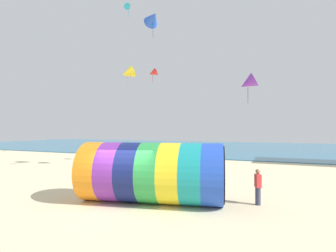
% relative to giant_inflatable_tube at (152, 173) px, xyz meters
% --- Properties ---
extents(ground_plane, '(120.00, 120.00, 0.00)m').
position_rel_giant_inflatable_tube_xyz_m(ground_plane, '(-0.84, -1.23, -1.40)').
color(ground_plane, beige).
extents(sea, '(120.00, 40.00, 0.10)m').
position_rel_giant_inflatable_tube_xyz_m(sea, '(-0.84, 38.12, -1.35)').
color(sea, teal).
rests_on(sea, ground).
extents(giant_inflatable_tube, '(7.02, 4.06, 2.80)m').
position_rel_giant_inflatable_tube_xyz_m(giant_inflatable_tube, '(0.00, 0.00, 0.00)').
color(giant_inflatable_tube, orange).
rests_on(giant_inflatable_tube, ground).
extents(kite_handler, '(0.34, 0.42, 1.62)m').
position_rel_giant_inflatable_tube_xyz_m(kite_handler, '(4.61, 1.46, -0.58)').
color(kite_handler, '#383D56').
rests_on(kite_handler, ground).
extents(kite_cyan_delta, '(0.96, 1.04, 1.61)m').
position_rel_giant_inflatable_tube_xyz_m(kite_cyan_delta, '(-11.30, 16.67, 17.03)').
color(kite_cyan_delta, '#2DB2C6').
extents(kite_purple_delta, '(1.39, 1.04, 2.06)m').
position_rel_giant_inflatable_tube_xyz_m(kite_purple_delta, '(3.64, 7.35, 5.16)').
color(kite_purple_delta, purple).
extents(kite_red_delta, '(1.21, 1.14, 1.48)m').
position_rel_giant_inflatable_tube_xyz_m(kite_red_delta, '(-5.69, 11.88, 7.52)').
color(kite_red_delta, red).
extents(kite_blue_delta, '(1.82, 1.81, 2.27)m').
position_rel_giant_inflatable_tube_xyz_m(kite_blue_delta, '(-3.61, 7.60, 10.87)').
color(kite_blue_delta, blue).
extents(kite_yellow_delta, '(1.62, 1.62, 2.00)m').
position_rel_giant_inflatable_tube_xyz_m(kite_yellow_delta, '(-6.30, 8.19, 6.80)').
color(kite_yellow_delta, yellow).
extents(bystander_near_water, '(0.38, 0.26, 1.66)m').
position_rel_giant_inflatable_tube_xyz_m(bystander_near_water, '(-8.70, 8.66, -0.55)').
color(bystander_near_water, black).
rests_on(bystander_near_water, ground).
extents(bystander_mid_beach, '(0.33, 0.41, 1.71)m').
position_rel_giant_inflatable_tube_xyz_m(bystander_mid_beach, '(-7.48, 10.59, -0.53)').
color(bystander_mid_beach, '#383D56').
rests_on(bystander_mid_beach, ground).
extents(bystander_far_left, '(0.42, 0.36, 1.81)m').
position_rel_giant_inflatable_tube_xyz_m(bystander_far_left, '(-7.39, 11.70, -0.46)').
color(bystander_far_left, black).
rests_on(bystander_far_left, ground).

